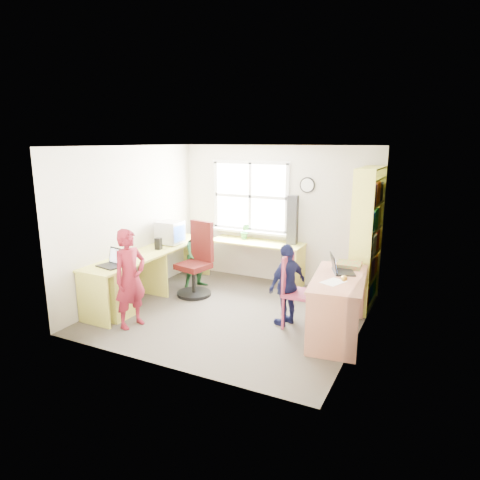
{
  "coord_description": "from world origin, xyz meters",
  "views": [
    {
      "loc": [
        2.7,
        -5.23,
        2.47
      ],
      "look_at": [
        0.0,
        0.25,
        1.05
      ],
      "focal_mm": 32.0,
      "sensor_mm": 36.0,
      "label": 1
    }
  ],
  "objects": [
    {
      "name": "speaker_a",
      "position": [
        -1.46,
        0.22,
        0.84
      ],
      "size": [
        0.11,
        0.11,
        0.19
      ],
      "rotation": [
        0.0,
        0.0,
        0.16
      ],
      "color": "black",
      "rests_on": "l_desk"
    },
    {
      "name": "cd_tower",
      "position": [
        0.36,
        1.53,
        1.17
      ],
      "size": [
        0.18,
        0.16,
        0.83
      ],
      "rotation": [
        0.0,
        0.0,
        0.06
      ],
      "color": "black",
      "rests_on": "l_desk"
    },
    {
      "name": "l_desk",
      "position": [
        -1.31,
        -0.28,
        0.46
      ],
      "size": [
        2.38,
        2.95,
        0.75
      ],
      "color": "#F8F563",
      "rests_on": "ground"
    },
    {
      "name": "person_green",
      "position": [
        -1.05,
        0.78,
        0.55
      ],
      "size": [
        0.64,
        0.67,
        1.1
      ],
      "primitive_type": "imported",
      "rotation": [
        0.0,
        0.0,
        0.99
      ],
      "color": "#2A6936",
      "rests_on": "ground"
    },
    {
      "name": "crt_monitor",
      "position": [
        -1.51,
        0.62,
        0.95
      ],
      "size": [
        0.4,
        0.36,
        0.39
      ],
      "rotation": [
        0.0,
        0.0,
        -0.01
      ],
      "color": "silver",
      "rests_on": "l_desk"
    },
    {
      "name": "person_red",
      "position": [
        -1.03,
        -0.99,
        0.68
      ],
      "size": [
        0.42,
        0.55,
        1.35
      ],
      "primitive_type": "imported",
      "rotation": [
        0.0,
        0.0,
        1.35
      ],
      "color": "maroon",
      "rests_on": "ground"
    },
    {
      "name": "potted_plant",
      "position": [
        -0.52,
        1.5,
        0.89
      ],
      "size": [
        0.18,
        0.16,
        0.28
      ],
      "primitive_type": "imported",
      "rotation": [
        0.0,
        0.0,
        0.23
      ],
      "color": "#2F773A",
      "rests_on": "l_desk"
    },
    {
      "name": "laptop_left",
      "position": [
        -1.46,
        -0.83,
        0.81
      ],
      "size": [
        0.39,
        0.35,
        0.24
      ],
      "rotation": [
        0.0,
        0.0,
        -0.18
      ],
      "color": "black",
      "rests_on": "l_desk"
    },
    {
      "name": "room",
      "position": [
        0.01,
        0.1,
        1.22
      ],
      "size": [
        3.64,
        3.44,
        2.44
      ],
      "color": "#433D35",
      "rests_on": "ground"
    },
    {
      "name": "person_navy",
      "position": [
        0.84,
        -0.01,
        0.57
      ],
      "size": [
        0.51,
        0.72,
        1.14
      ],
      "primitive_type": "imported",
      "rotation": [
        0.0,
        0.0,
        -1.95
      ],
      "color": "#151942",
      "rests_on": "ground"
    },
    {
      "name": "bookshelf",
      "position": [
        1.65,
        1.19,
        1.0
      ],
      "size": [
        0.3,
        1.02,
        2.1
      ],
      "color": "#F8F563",
      "rests_on": "ground"
    },
    {
      "name": "swivel_chair",
      "position": [
        -0.89,
        0.46,
        0.52
      ],
      "size": [
        0.66,
        0.66,
        1.2
      ],
      "rotation": [
        0.0,
        0.0,
        -0.2
      ],
      "color": "black",
      "rests_on": "ground"
    },
    {
      "name": "game_box",
      "position": [
        1.57,
        0.43,
        0.83
      ],
      "size": [
        0.34,
        0.34,
        0.06
      ],
      "rotation": [
        0.0,
        0.0,
        0.08
      ],
      "color": "red",
      "rests_on": "right_desk"
    },
    {
      "name": "wooden_chair",
      "position": [
        0.97,
        -0.02,
        0.54
      ],
      "size": [
        0.43,
        0.43,
        0.99
      ],
      "rotation": [
        0.0,
        0.0,
        -0.01
      ],
      "color": "#AA3857",
      "rests_on": "ground"
    },
    {
      "name": "laptop_right",
      "position": [
        1.5,
        0.13,
        0.85
      ],
      "size": [
        0.41,
        0.44,
        0.24
      ],
      "rotation": [
        0.0,
        0.0,
        1.97
      ],
      "color": "black",
      "rests_on": "right_desk"
    },
    {
      "name": "paper_a",
      "position": [
        -1.52,
        -0.39,
        0.75
      ],
      "size": [
        0.28,
        0.36,
        0.0
      ],
      "rotation": [
        0.0,
        0.0,
        0.15
      ],
      "color": "white",
      "rests_on": "l_desk"
    },
    {
      "name": "speaker_b",
      "position": [
        -1.48,
        0.91,
        0.83
      ],
      "size": [
        0.09,
        0.09,
        0.17
      ],
      "rotation": [
        0.0,
        0.0,
        -0.06
      ],
      "color": "black",
      "rests_on": "l_desk"
    },
    {
      "name": "right_desk",
      "position": [
        1.55,
        -0.07,
        0.58
      ],
      "size": [
        0.81,
        1.45,
        0.79
      ],
      "rotation": [
        0.0,
        0.0,
        0.13
      ],
      "color": "tan",
      "rests_on": "ground"
    },
    {
      "name": "paper_b",
      "position": [
        1.53,
        -0.29,
        0.8
      ],
      "size": [
        0.3,
        0.35,
        0.0
      ],
      "rotation": [
        0.0,
        0.0,
        -0.39
      ],
      "color": "white",
      "rests_on": "right_desk"
    }
  ]
}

